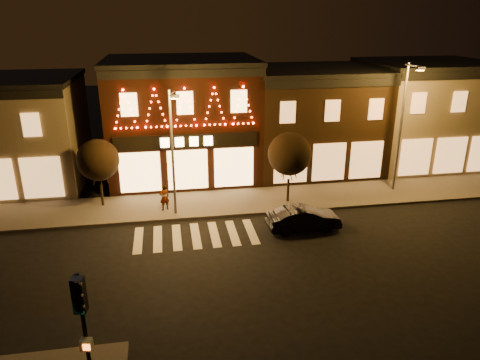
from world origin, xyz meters
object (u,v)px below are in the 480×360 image
object	(u,v)px
streetlamp_mid	(173,144)
dark_sedan	(304,219)
traffic_signal_near	(83,318)
pedestrian	(164,197)

from	to	relation	value
streetlamp_mid	dark_sedan	distance (m)	8.23
streetlamp_mid	traffic_signal_near	bearing A→B (deg)	-92.50
traffic_signal_near	dark_sedan	bearing A→B (deg)	57.61
streetlamp_mid	pedestrian	size ratio (longest dim) A/B	4.50
pedestrian	traffic_signal_near	bearing A→B (deg)	61.73
traffic_signal_near	streetlamp_mid	distance (m)	13.70
traffic_signal_near	pedestrian	world-z (taller)	traffic_signal_near
streetlamp_mid	dark_sedan	world-z (taller)	streetlamp_mid
streetlamp_mid	pedestrian	bearing A→B (deg)	138.89
traffic_signal_near	pedestrian	distance (m)	14.52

